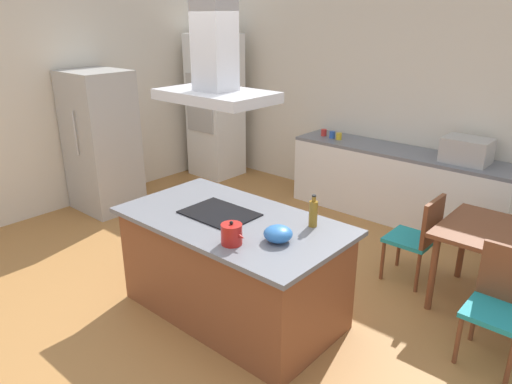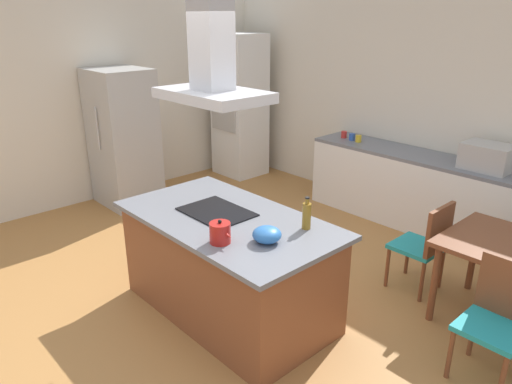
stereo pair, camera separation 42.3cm
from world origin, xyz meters
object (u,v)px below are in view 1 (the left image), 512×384
(chair_facing_island, at_px, (502,299))
(range_hood, at_px, (215,67))
(coffee_mug_yellow, at_px, (339,136))
(mixing_bowl, at_px, (278,234))
(coffee_mug_blue, at_px, (332,135))
(tea_kettle, at_px, (232,234))
(countertop_microwave, at_px, (467,150))
(cooktop, at_px, (219,213))
(olive_oil_bottle, at_px, (313,213))
(chair_at_left_end, at_px, (420,234))
(coffee_mug_red, at_px, (324,133))
(wall_oven_stack, at_px, (215,107))
(refrigerator, at_px, (101,142))

(chair_facing_island, distance_m, range_hood, 2.74)
(coffee_mug_yellow, bearing_deg, mixing_bowl, -66.11)
(coffee_mug_blue, distance_m, range_hood, 3.15)
(tea_kettle, distance_m, countertop_microwave, 3.26)
(mixing_bowl, height_order, range_hood, range_hood)
(cooktop, distance_m, olive_oil_bottle, 0.80)
(countertop_microwave, xyz_separation_m, chair_at_left_end, (0.09, -1.33, -0.53))
(chair_facing_island, relative_size, range_hood, 0.99)
(coffee_mug_yellow, bearing_deg, chair_at_left_end, -36.51)
(mixing_bowl, relative_size, countertop_microwave, 0.43)
(coffee_mug_red, bearing_deg, tea_kettle, -67.51)
(tea_kettle, height_order, wall_oven_stack, wall_oven_stack)
(cooktop, bearing_deg, range_hood, 0.00)
(coffee_mug_blue, xyz_separation_m, refrigerator, (-2.13, -2.19, -0.03))
(wall_oven_stack, xyz_separation_m, range_hood, (2.76, -2.65, 1.00))
(olive_oil_bottle, height_order, mixing_bowl, olive_oil_bottle)
(olive_oil_bottle, distance_m, refrigerator, 3.58)
(olive_oil_bottle, bearing_deg, countertop_microwave, 83.17)
(olive_oil_bottle, height_order, coffee_mug_red, olive_oil_bottle)
(coffee_mug_blue, distance_m, chair_at_left_end, 2.29)
(refrigerator, xyz_separation_m, range_hood, (2.84, -0.65, 1.19))
(cooktop, relative_size, chair_at_left_end, 0.67)
(olive_oil_bottle, distance_m, coffee_mug_red, 3.01)
(mixing_bowl, height_order, wall_oven_stack, wall_oven_stack)
(coffee_mug_blue, height_order, chair_at_left_end, coffee_mug_blue)
(coffee_mug_red, height_order, chair_facing_island, coffee_mug_red)
(tea_kettle, xyz_separation_m, coffee_mug_red, (-1.32, 3.20, -0.03))
(cooktop, xyz_separation_m, tea_kettle, (0.46, -0.33, 0.07))
(chair_facing_island, bearing_deg, mixing_bowl, -144.70)
(refrigerator, distance_m, chair_facing_island, 4.90)
(chair_at_left_end, xyz_separation_m, chair_facing_island, (0.92, -0.67, 0.00))
(coffee_mug_red, bearing_deg, chair_facing_island, -34.31)
(mixing_bowl, bearing_deg, chair_at_left_end, 74.86)
(mixing_bowl, xyz_separation_m, coffee_mug_yellow, (-1.28, 2.90, -0.01))
(refrigerator, distance_m, chair_at_left_end, 4.09)
(wall_oven_stack, xyz_separation_m, chair_facing_island, (4.80, -1.76, -0.59))
(mixing_bowl, distance_m, chair_at_left_end, 1.74)
(countertop_microwave, distance_m, refrigerator, 4.47)
(olive_oil_bottle, bearing_deg, tea_kettle, -112.42)
(coffee_mug_red, bearing_deg, range_hood, -73.28)
(cooktop, xyz_separation_m, coffee_mug_red, (-0.86, 2.87, 0.04))
(mixing_bowl, bearing_deg, coffee_mug_red, 117.80)
(chair_at_left_end, bearing_deg, countertop_microwave, 93.94)
(tea_kettle, bearing_deg, coffee_mug_red, 112.49)
(coffee_mug_blue, relative_size, wall_oven_stack, 0.04)
(refrigerator, bearing_deg, chair_at_left_end, 12.80)
(chair_at_left_end, bearing_deg, coffee_mug_blue, 144.93)
(coffee_mug_red, distance_m, coffee_mug_blue, 0.15)
(olive_oil_bottle, xyz_separation_m, range_hood, (-0.73, -0.32, 1.09))
(cooktop, bearing_deg, countertop_microwave, 70.21)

